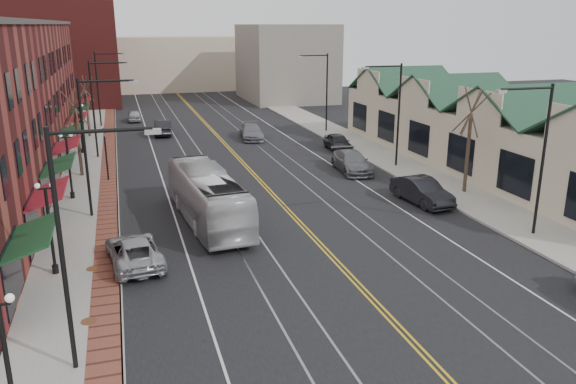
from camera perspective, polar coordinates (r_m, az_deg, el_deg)
ground at (r=22.64m, az=10.44°, el=-12.68°), size 160.00×160.00×0.00m
sidewalk_left at (r=39.05m, az=-19.84°, el=-0.58°), size 4.00×120.00×0.15m
sidewalk_right at (r=44.47m, az=12.64°, el=2.05°), size 4.00×120.00×0.15m
building_right at (r=47.19m, az=19.22°, el=5.12°), size 8.00×36.00×4.60m
backdrop_left at (r=87.75m, az=-21.61°, el=12.93°), size 14.00×18.00×14.00m
backdrop_mid at (r=103.05m, az=-11.77°, el=12.72°), size 22.00×14.00×9.00m
backdrop_right at (r=86.13m, az=-0.26°, el=13.01°), size 12.00×16.00×11.00m
streetlight_l_0 at (r=18.47m, az=-20.88°, el=-3.31°), size 3.33×0.25×8.00m
streetlight_l_1 at (r=33.97m, az=-19.32°, el=5.62°), size 3.33×0.25×8.00m
streetlight_l_2 at (r=49.79m, az=-18.73°, el=8.92°), size 3.33×0.25×8.00m
streetlight_l_3 at (r=65.70m, az=-18.43°, el=10.62°), size 3.33×0.25×8.00m
streetlight_r_0 at (r=31.66m, az=24.02°, el=4.36°), size 3.33×0.25×8.00m
streetlight_r_1 at (r=44.81m, az=10.72°, el=8.73°), size 3.33×0.25×8.00m
streetlight_r_2 at (r=59.37m, az=3.56°, el=10.87°), size 3.33×0.25×8.00m
lamppost_l_0 at (r=17.21m, az=-26.52°, el=-15.99°), size 0.84×0.28×4.27m
lamppost_l_1 at (r=27.10m, az=-22.98°, el=-3.64°), size 0.84×0.28×4.27m
lamppost_l_2 at (r=38.57m, az=-21.33°, el=2.34°), size 0.84×0.28×4.27m
lamppost_l_3 at (r=52.26m, az=-20.32°, el=5.95°), size 0.84×0.28×4.27m
tree_left_near at (r=44.15m, az=-20.61°, el=5.85°), size 1.78×1.37×6.48m
tree_left_far at (r=59.99m, az=-19.77°, el=8.31°), size 1.66×1.28×6.02m
tree_right_mid at (r=38.98m, az=17.91°, el=5.16°), size 1.90×1.46×6.93m
manhole_mid at (r=23.17m, az=-19.57°, el=-12.26°), size 0.60×0.60×0.02m
manhole_far at (r=27.68m, az=-19.20°, el=-7.36°), size 0.60×0.60×0.02m
traffic_signal at (r=42.32m, az=-18.03°, el=4.06°), size 0.18×0.15×3.80m
transit_bus at (r=32.45m, az=-8.19°, el=-0.47°), size 3.48×11.14×3.05m
parked_suv at (r=27.67m, az=-15.35°, el=-5.81°), size 2.85×5.22×1.39m
parked_car_b at (r=36.69m, az=13.44°, el=0.10°), size 2.22×5.09×1.63m
parked_car_c at (r=43.75m, az=6.51°, el=3.07°), size 2.65×5.56×1.57m
parked_car_d at (r=51.13m, az=5.10°, el=5.05°), size 2.09×4.55×1.51m
distant_car_left at (r=59.68m, az=-12.58°, el=6.43°), size 2.15×4.98×1.59m
distant_car_right at (r=56.26m, az=-3.74°, el=6.14°), size 2.69×5.37×1.50m
distant_car_far at (r=69.13m, az=-15.32°, el=7.48°), size 1.73×3.92×1.31m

